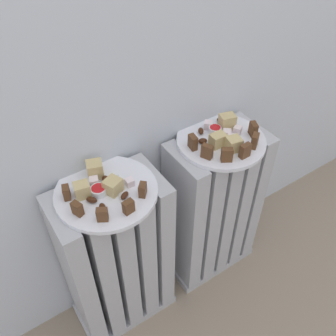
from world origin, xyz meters
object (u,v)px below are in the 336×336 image
(radiator_right, at_px, (212,209))
(fork, at_px, (118,187))
(plate_right, at_px, (221,141))
(radiator_left, at_px, (118,260))
(jam_bowl_left, at_px, (99,190))
(jam_bowl_right, at_px, (215,130))
(plate_left, at_px, (106,192))

(radiator_right, xyz_separation_m, fork, (-0.34, -0.01, 0.31))
(plate_right, height_order, fork, fork)
(radiator_left, height_order, jam_bowl_left, jam_bowl_left)
(jam_bowl_left, height_order, jam_bowl_right, jam_bowl_right)
(jam_bowl_left, xyz_separation_m, fork, (0.05, -0.01, -0.01))
(jam_bowl_left, bearing_deg, plate_left, 1.17)
(plate_left, xyz_separation_m, plate_right, (0.37, 0.00, 0.00))
(jam_bowl_right, relative_size, fork, 0.38)
(jam_bowl_left, bearing_deg, radiator_left, 1.17)
(jam_bowl_left, relative_size, jam_bowl_right, 1.07)
(radiator_right, distance_m, plate_right, 0.30)
(fork, bearing_deg, plate_left, 167.38)
(plate_left, distance_m, plate_right, 0.37)
(radiator_left, relative_size, plate_left, 2.26)
(plate_left, distance_m, fork, 0.03)
(radiator_right, bearing_deg, plate_left, 180.00)
(plate_left, bearing_deg, fork, -12.62)
(radiator_left, distance_m, plate_left, 0.30)
(plate_right, distance_m, fork, 0.34)
(jam_bowl_right, distance_m, fork, 0.34)
(radiator_right, bearing_deg, plate_right, 90.00)
(radiator_right, bearing_deg, radiator_left, 180.00)
(jam_bowl_right, bearing_deg, plate_right, -91.53)
(radiator_right, relative_size, plate_right, 2.26)
(radiator_right, relative_size, jam_bowl_left, 14.37)
(plate_left, distance_m, jam_bowl_left, 0.03)
(radiator_left, bearing_deg, plate_left, 135.00)
(radiator_right, bearing_deg, jam_bowl_left, -179.94)
(plate_right, height_order, jam_bowl_left, jam_bowl_left)
(plate_right, distance_m, jam_bowl_left, 0.39)
(radiator_left, height_order, jam_bowl_right, jam_bowl_right)
(jam_bowl_left, xyz_separation_m, jam_bowl_right, (0.39, 0.03, 0.00))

